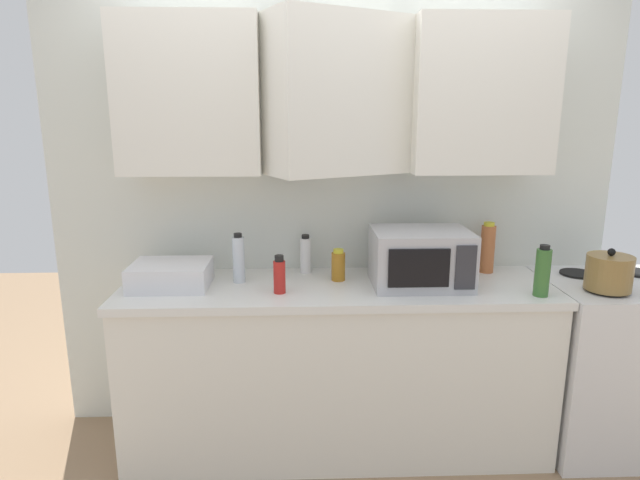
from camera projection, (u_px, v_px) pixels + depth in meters
name	position (u px, v px, depth m)	size (l,w,h in m)	color
wall_back_with_cabinets	(335.00, 147.00, 2.77)	(3.04, 0.60, 2.60)	silver
counter_run	(337.00, 366.00, 2.81)	(2.17, 0.63, 0.90)	white
stove_range	(613.00, 363.00, 2.84)	(0.76, 0.64, 0.91)	silver
kettle	(609.00, 272.00, 2.58)	(0.21, 0.21, 0.20)	olive
microwave	(421.00, 258.00, 2.67)	(0.48, 0.37, 0.28)	#B7B7BC
dish_rack	(171.00, 275.00, 2.66)	(0.38, 0.30, 0.12)	silver
bottle_amber_vinegar	(338.00, 265.00, 2.76)	(0.07, 0.07, 0.17)	#AD701E
bottle_red_sauce	(279.00, 275.00, 2.56)	(0.06, 0.06, 0.19)	red
bottle_spice_jar	(487.00, 248.00, 2.89)	(0.08, 0.08, 0.28)	#BC6638
bottle_green_oil	(542.00, 272.00, 2.51)	(0.07, 0.07, 0.25)	#386B2D
bottle_clear_tall	(239.00, 259.00, 2.72)	(0.06, 0.06, 0.26)	silver
bottle_white_jar	(306.00, 255.00, 2.89)	(0.06, 0.06, 0.21)	white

